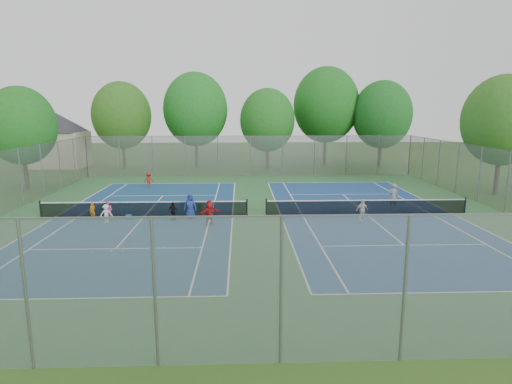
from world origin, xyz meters
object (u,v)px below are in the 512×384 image
net_left (145,209)px  instructor (393,196)px  net_right (366,207)px  ball_crate (129,217)px  ball_hopper (200,207)px

net_left → instructor: (16.20, 1.42, 0.41)m
net_right → ball_crate: 14.84m
net_left → net_right: (14.00, 0.00, 0.00)m
net_right → net_left: bearing=180.0°
ball_crate → ball_hopper: ball_hopper is taller
net_right → ball_hopper: bearing=174.0°
ball_hopper → instructor: instructor is taller
net_left → net_right: bearing=0.0°
net_right → instructor: size_ratio=7.44×
net_right → instructor: (2.20, 1.42, 0.41)m
net_left → instructor: size_ratio=7.44×
ball_crate → net_right: bearing=2.8°
net_left → ball_crate: size_ratio=40.83×
net_left → ball_hopper: net_left is taller
net_left → net_right: same height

